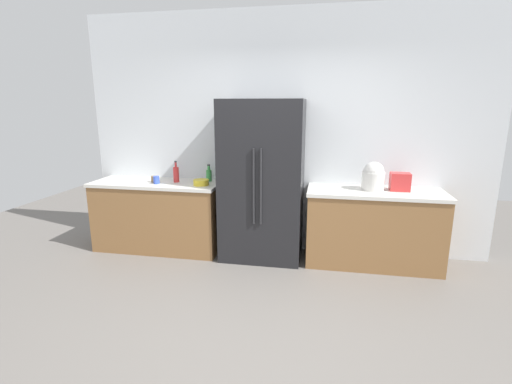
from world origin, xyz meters
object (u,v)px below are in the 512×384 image
at_px(rice_cooker, 373,177).
at_px(bowl_a, 201,182).
at_px(bottle_b, 176,174).
at_px(toaster, 400,182).
at_px(cup_b, 156,180).
at_px(bottle_a, 209,175).
at_px(cup_a, 154,179).
at_px(refrigerator, 262,181).

height_order(rice_cooker, bowl_a, rice_cooker).
distance_m(rice_cooker, bottle_b, 2.37).
distance_m(toaster, cup_b, 2.86).
xyz_separation_m(rice_cooker, bottle_b, (-2.37, -0.00, -0.05)).
bearing_deg(bottle_a, cup_b, -155.23).
height_order(toaster, rice_cooker, rice_cooker).
xyz_separation_m(toaster, bottle_a, (-2.27, 0.11, -0.02)).
bearing_deg(toaster, cup_a, -178.80).
relative_size(rice_cooker, bottle_a, 1.50).
distance_m(bottle_a, cup_a, 0.69).
xyz_separation_m(toaster, rice_cooker, (-0.29, -0.02, 0.05)).
distance_m(refrigerator, bottle_b, 1.10).
bearing_deg(bottle_a, bowl_a, -94.42).
bearing_deg(rice_cooker, toaster, 3.27).
xyz_separation_m(bottle_b, cup_b, (-0.20, -0.14, -0.05)).
relative_size(toaster, cup_a, 2.86).
distance_m(refrigerator, bowl_a, 0.74).
height_order(cup_a, cup_b, cup_b).
distance_m(toaster, rice_cooker, 0.30).
height_order(bottle_a, cup_b, bottle_a).
xyz_separation_m(rice_cooker, bottle_a, (-1.98, 0.13, -0.07)).
bearing_deg(toaster, bottle_b, -179.64).
bearing_deg(bowl_a, cup_a, 173.35).
distance_m(toaster, bottle_b, 2.66).
xyz_separation_m(refrigerator, bottle_a, (-0.71, 0.19, 0.02)).
bearing_deg(cup_b, bowl_a, 2.07).
bearing_deg(refrigerator, rice_cooker, 2.60).
distance_m(rice_cooker, bottle_a, 1.99).
height_order(cup_a, bowl_a, cup_a).
relative_size(toaster, bottle_b, 0.80).
bearing_deg(bowl_a, bottle_a, 85.58).
relative_size(rice_cooker, bowl_a, 1.73).
distance_m(toaster, cup_a, 2.94).
distance_m(refrigerator, cup_a, 1.38).
height_order(refrigerator, cup_b, refrigerator).
bearing_deg(toaster, bowl_a, -176.59).
relative_size(refrigerator, cup_a, 25.35).
distance_m(refrigerator, cup_b, 1.30).
bearing_deg(bottle_b, refrigerator, -3.00).
distance_m(bottle_a, bottle_b, 0.41).
height_order(rice_cooker, bottle_a, rice_cooker).
xyz_separation_m(refrigerator, cup_a, (-1.38, 0.01, -0.03)).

